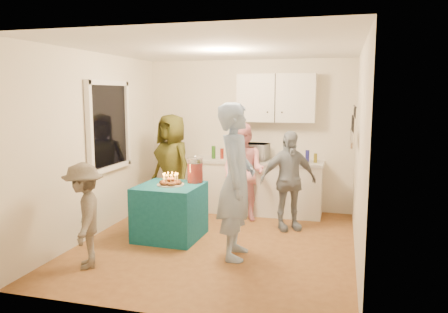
% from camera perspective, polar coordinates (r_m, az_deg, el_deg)
% --- Properties ---
extents(floor, '(4.00, 4.00, 0.00)m').
position_cam_1_polar(floor, '(6.06, -0.89, -11.30)').
color(floor, brown).
rests_on(floor, ground).
extents(ceiling, '(4.00, 4.00, 0.00)m').
position_cam_1_polar(ceiling, '(5.74, -0.95, 13.99)').
color(ceiling, white).
rests_on(ceiling, floor).
extents(back_wall, '(3.60, 3.60, 0.00)m').
position_cam_1_polar(back_wall, '(7.68, 3.24, 2.80)').
color(back_wall, silver).
rests_on(back_wall, floor).
extents(left_wall, '(4.00, 4.00, 0.00)m').
position_cam_1_polar(left_wall, '(6.49, -16.38, 1.48)').
color(left_wall, silver).
rests_on(left_wall, floor).
extents(right_wall, '(4.00, 4.00, 0.00)m').
position_cam_1_polar(right_wall, '(5.53, 17.29, 0.34)').
color(right_wall, silver).
rests_on(right_wall, floor).
extents(window_night, '(0.04, 1.00, 1.20)m').
position_cam_1_polar(window_night, '(6.71, -14.91, 3.89)').
color(window_night, black).
rests_on(window_night, left_wall).
extents(counter, '(2.20, 0.58, 0.86)m').
position_cam_1_polar(counter, '(7.49, 4.21, -4.10)').
color(counter, white).
rests_on(counter, floor).
extents(countertop, '(2.24, 0.62, 0.05)m').
position_cam_1_polar(countertop, '(7.40, 4.24, -0.65)').
color(countertop, beige).
rests_on(countertop, counter).
extents(upper_cabinet, '(1.30, 0.30, 0.80)m').
position_cam_1_polar(upper_cabinet, '(7.41, 6.85, 7.59)').
color(upper_cabinet, white).
rests_on(upper_cabinet, back_wall).
extents(pot_rack, '(0.12, 1.00, 0.60)m').
position_cam_1_polar(pot_rack, '(6.20, 16.45, 3.97)').
color(pot_rack, black).
rests_on(pot_rack, right_wall).
extents(microwave, '(0.54, 0.39, 0.28)m').
position_cam_1_polar(microwave, '(7.39, 3.81, 0.63)').
color(microwave, white).
rests_on(microwave, countertop).
extents(party_table, '(0.87, 0.87, 0.76)m').
position_cam_1_polar(party_table, '(6.23, -7.06, -7.13)').
color(party_table, '#0F5467').
rests_on(party_table, floor).
extents(donut_cake, '(0.38, 0.38, 0.18)m').
position_cam_1_polar(donut_cake, '(6.12, -7.01, -2.90)').
color(donut_cake, '#381C0C').
rests_on(donut_cake, party_table).
extents(punch_jar, '(0.22, 0.22, 0.34)m').
position_cam_1_polar(punch_jar, '(6.25, -3.80, -1.87)').
color(punch_jar, red).
rests_on(punch_jar, party_table).
extents(man_birthday, '(0.54, 0.75, 1.92)m').
position_cam_1_polar(man_birthday, '(5.35, 1.60, -3.25)').
color(man_birthday, '#91ACD4').
rests_on(man_birthday, floor).
extents(woman_back_left, '(0.99, 0.88, 1.69)m').
position_cam_1_polar(woman_back_left, '(7.25, -6.80, -1.19)').
color(woman_back_left, brown).
rests_on(woman_back_left, floor).
extents(woman_back_center, '(0.91, 0.80, 1.56)m').
position_cam_1_polar(woman_back_center, '(6.99, 2.54, -2.04)').
color(woman_back_center, pink).
rests_on(woman_back_center, floor).
extents(woman_back_right, '(0.94, 0.73, 1.49)m').
position_cam_1_polar(woman_back_right, '(6.56, 8.39, -3.12)').
color(woman_back_right, '#0F1E33').
rests_on(woman_back_right, floor).
extents(child_near_left, '(0.80, 0.92, 1.24)m').
position_cam_1_polar(child_near_left, '(5.36, -17.78, -7.36)').
color(child_near_left, '#544C43').
rests_on(child_near_left, floor).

